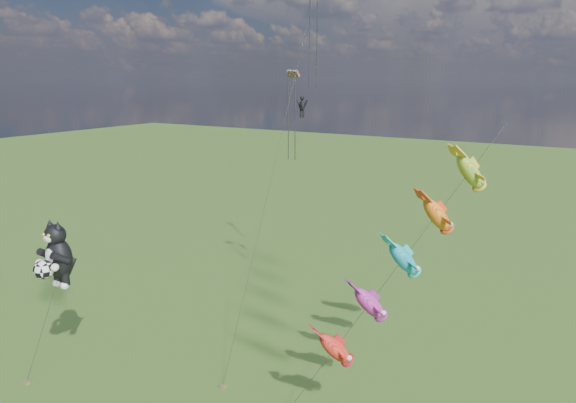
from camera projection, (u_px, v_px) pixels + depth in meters
The scene contains 4 objects.
ground at pixel (112, 375), 34.16m from camera, with size 300.00×300.00×0.00m, color #214411.
cat_kite_rig at pixel (56, 255), 32.49m from camera, with size 2.56×4.03×11.25m.
fish_windsock_rig at pixel (403, 259), 28.49m from camera, with size 9.76×12.78×17.80m.
parafoil_rig at pixel (301, 93), 41.24m from camera, with size 3.25×17.36×28.15m.
Camera 1 is at (26.11, -19.51, 20.35)m, focal length 30.00 mm.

